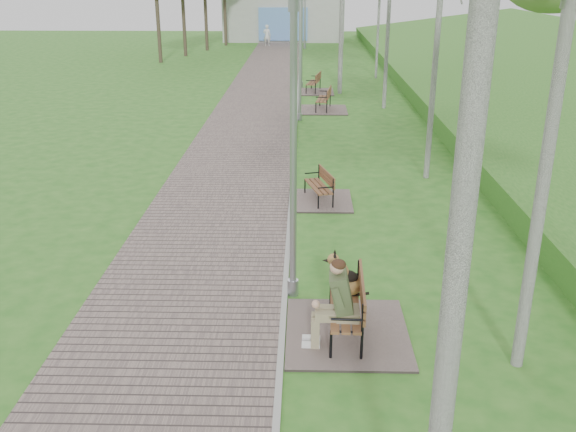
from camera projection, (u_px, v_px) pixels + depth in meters
The scene contains 12 objects.
walkway at pixel (257, 107), 27.70m from camera, with size 3.50×67.00×0.04m, color #61524E.
kerb at pixel (297, 107), 27.65m from camera, with size 0.10×67.00×0.05m, color #999993.
building_north at pixel (284, 16), 54.53m from camera, with size 10.00×5.20×4.00m.
bench_main at pixel (342, 309), 10.10m from camera, with size 1.95×2.17×1.70m.
bench_second at pixel (319, 195), 16.22m from camera, with size 1.60×1.78×0.98m.
bench_third at pixel (323, 105), 26.96m from camera, with size 1.92×2.14×1.18m.
bench_far at pixel (313, 88), 31.05m from camera, with size 1.89×2.10×1.16m.
lamp_post_near at pixel (293, 167), 10.71m from camera, with size 0.20×0.20×5.13m.
lamp_post_second at pixel (300, 63), 24.43m from camera, with size 0.18×0.18×4.76m.
lamp_post_third at pixel (301, 41), 31.63m from camera, with size 0.19×0.19×4.89m.
lamp_post_far at pixel (305, 12), 47.99m from camera, with size 0.22×0.22×5.71m.
pedestrian_near at pixel (267, 36), 50.15m from camera, with size 0.60×0.40×1.66m, color silver.
Camera 1 is at (0.33, -6.03, 5.44)m, focal length 40.00 mm.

